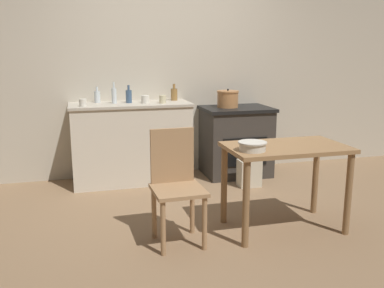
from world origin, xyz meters
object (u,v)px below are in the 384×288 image
object	(u,v)px
chair	(176,183)
bottle_center_left	(97,96)
work_table	(286,160)
bottle_far_left	(129,96)
stock_pot	(228,99)
cup_center	(163,99)
cup_mid_right	(145,99)
cup_center_right	(83,103)
stove	(236,141)
bottle_left	(114,95)
mixing_bowl_large	(252,146)
flour_sack	(249,173)
bottle_mid_left	(174,94)

from	to	relation	value
chair	bottle_center_left	size ratio (longest dim) A/B	4.97
work_table	bottle_far_left	xyz separation A→B (m)	(-1.11, 1.74, 0.39)
stock_pot	cup_center	size ratio (longest dim) A/B	2.92
stock_pot	cup_mid_right	xyz separation A→B (m)	(-1.01, -0.04, 0.03)
work_table	cup_center_right	xyz separation A→B (m)	(-1.63, 1.56, 0.36)
work_table	cup_center	bearing A→B (deg)	114.74
bottle_far_left	stock_pot	bearing A→B (deg)	-1.99
cup_center	cup_mid_right	distance (m)	0.20
stove	bottle_far_left	distance (m)	1.43
bottle_center_left	cup_mid_right	xyz separation A→B (m)	(0.53, -0.20, -0.03)
bottle_left	cup_center_right	size ratio (longest dim) A/B	3.02
bottle_far_left	cup_center_right	bearing A→B (deg)	-160.36
stock_pot	mixing_bowl_large	size ratio (longest dim) A/B	1.15
mixing_bowl_large	cup_mid_right	xyz separation A→B (m)	(-0.58, 1.77, 0.19)
mixing_bowl_large	bottle_left	xyz separation A→B (m)	(-0.92, 1.84, 0.24)
stove	stock_pot	xyz separation A→B (m)	(-0.11, 0.02, 0.52)
work_table	bottle_far_left	world-z (taller)	bottle_far_left
work_table	cup_center	xyz separation A→B (m)	(-0.74, 1.61, 0.36)
cup_mid_right	bottle_center_left	bearing A→B (deg)	159.44
work_table	stove	bearing A→B (deg)	83.44
bottle_left	cup_mid_right	bearing A→B (deg)	-11.11
stock_pot	cup_center_right	distance (m)	1.72
flour_sack	bottle_center_left	distance (m)	1.96
mixing_bowl_large	bottle_mid_left	distance (m)	1.97
chair	bottle_mid_left	distance (m)	1.95
flour_sack	mixing_bowl_large	distance (m)	1.52
bottle_mid_left	cup_center	xyz separation A→B (m)	(-0.19, -0.24, -0.03)
bottle_center_left	bottle_mid_left	bearing A→B (deg)	-1.49
bottle_left	cup_center_right	distance (m)	0.40
stock_pot	bottle_far_left	world-z (taller)	bottle_far_left
bottle_center_left	bottle_far_left	bearing A→B (deg)	-19.17
chair	bottle_far_left	distance (m)	1.82
mixing_bowl_large	cup_center	bearing A→B (deg)	102.72
cup_center_right	stove	bearing A→B (deg)	3.98
bottle_far_left	bottle_center_left	bearing A→B (deg)	160.83
bottle_left	chair	bearing A→B (deg)	-79.48
bottle_left	bottle_center_left	xyz separation A→B (m)	(-0.18, 0.13, -0.02)
chair	bottle_far_left	xyz separation A→B (m)	(-0.15, 1.74, 0.52)
bottle_mid_left	cup_mid_right	size ratio (longest dim) A/B	2.17
cup_mid_right	stock_pot	bearing A→B (deg)	1.99
cup_mid_right	bottle_mid_left	bearing A→B (deg)	24.84
bottle_mid_left	cup_mid_right	bearing A→B (deg)	-155.16
bottle_far_left	work_table	bearing A→B (deg)	-57.57
stove	bottle_far_left	size ratio (longest dim) A/B	4.16
work_table	cup_mid_right	world-z (taller)	cup_mid_right
chair	bottle_mid_left	xyz separation A→B (m)	(0.40, 1.83, 0.52)
stock_pot	cup_center_right	bearing A→B (deg)	-175.20
work_table	cup_mid_right	bearing A→B (deg)	119.13
bottle_mid_left	flour_sack	bearing A→B (deg)	-42.67
bottle_far_left	cup_mid_right	xyz separation A→B (m)	(0.18, -0.08, -0.03)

